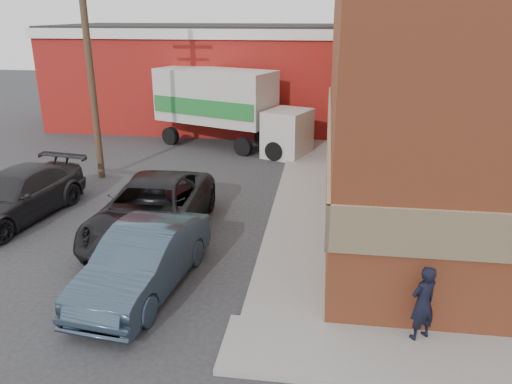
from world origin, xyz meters
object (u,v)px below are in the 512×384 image
at_px(utility_pole, 89,56).
at_px(man, 423,303).
at_px(warehouse, 201,75).
at_px(box_truck, 228,104).
at_px(sedan, 144,260).
at_px(suv_a, 152,209).
at_px(suv_b, 15,196).

relative_size(utility_pole, man, 5.65).
distance_m(warehouse, box_truck, 6.26).
bearing_deg(sedan, suv_a, 112.03).
bearing_deg(sedan, man, -4.48).
xyz_separation_m(suv_a, box_truck, (0.27, 10.43, 1.31)).
bearing_deg(utility_pole, warehouse, 82.23).
distance_m(suv_a, suv_b, 4.81).
bearing_deg(box_truck, utility_pole, -106.56).
bearing_deg(warehouse, box_truck, -64.58).
bearing_deg(box_truck, warehouse, 136.69).
distance_m(warehouse, sedan, 19.42).
distance_m(utility_pole, man, 14.79).
bearing_deg(box_truck, suv_a, -70.19).
height_order(man, sedan, man).
distance_m(man, suv_b, 12.70).
xyz_separation_m(suv_b, box_truck, (5.03, 9.77, 1.36)).
distance_m(sedan, suv_a, 3.10).
height_order(utility_pole, man, utility_pole).
bearing_deg(utility_pole, sedan, -59.53).
relative_size(man, sedan, 0.34).
height_order(warehouse, suv_a, warehouse).
relative_size(sedan, suv_a, 0.79).
xyz_separation_m(warehouse, sedan, (3.23, -19.04, -2.03)).
height_order(suv_a, suv_b, suv_a).
bearing_deg(warehouse, utility_pole, -97.77).
xyz_separation_m(utility_pole, box_truck, (4.17, 5.38, -2.61)).
distance_m(man, sedan, 6.27).
height_order(suv_a, box_truck, box_truck).
relative_size(warehouse, sedan, 3.45).
bearing_deg(suv_a, box_truck, 87.71).
distance_m(sedan, box_truck, 13.50).
relative_size(sedan, suv_b, 0.89).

